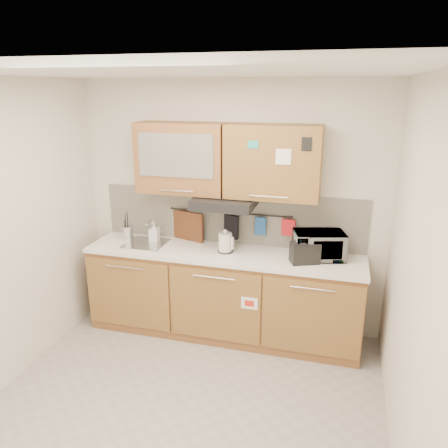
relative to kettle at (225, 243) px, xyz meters
The scene contains 20 objects.
floor 1.57m from the kettle, 91.24° to the right, with size 3.20×3.20×0.00m, color #9E9993.
ceiling 1.99m from the kettle, 91.24° to the right, with size 3.20×3.20×0.00m, color white.
wall_back 0.42m from the kettle, 94.89° to the left, with size 3.20×3.20×0.00m, color silver.
wall_right 2.00m from the kettle, 37.25° to the right, with size 3.00×3.00×0.00m, color silver.
base_cabinet 0.61m from the kettle, behind, with size 2.80×0.64×0.88m.
countertop 0.12m from the kettle, 165.41° to the right, with size 2.82×0.62×0.04m, color white.
backsplash 0.35m from the kettle, 95.09° to the left, with size 2.80×0.02×0.56m, color silver.
upper_cabinets 0.83m from the kettle, 103.70° to the left, with size 1.82×0.37×0.70m.
range_hood 0.41m from the kettle, 115.96° to the left, with size 0.60×0.46×0.10m, color black.
sink 0.88m from the kettle, behind, with size 0.42×0.40×0.26m.
utensil_rail 0.35m from the kettle, 95.84° to the left, with size 0.02×0.02×1.30m, color black.
utensil_crock 1.12m from the kettle, behind, with size 0.16×0.16×0.31m.
kettle is the anchor object (origin of this frame).
toaster 0.80m from the kettle, ahead, with size 0.30×0.25×0.20m.
microwave 0.92m from the kettle, ahead, with size 0.48×0.32×0.26m, color #999999.
soap_bottle 0.83m from the kettle, behind, with size 0.10×0.10×0.21m, color #999999.
cutting_board 0.54m from the kettle, 153.59° to the left, with size 0.38×0.03×0.46m, color brown.
oven_mitt 0.41m from the kettle, 37.76° to the left, with size 0.11×0.03×0.19m, color #1F5092.
dark_pouch 0.26m from the kettle, 89.70° to the left, with size 0.16×0.05×0.25m, color black.
pot_holder 0.66m from the kettle, 21.85° to the left, with size 0.14×0.02×0.17m, color red.
Camera 1 is at (1.11, -2.78, 2.50)m, focal length 35.00 mm.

